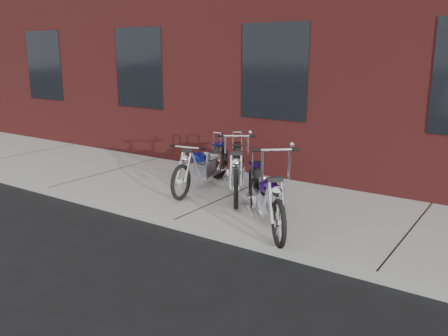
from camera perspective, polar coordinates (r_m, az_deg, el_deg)
The scene contains 5 objects.
ground at distance 7.15m, azimuth -6.02°, elevation -7.35°, with size 120.00×120.00×0.00m, color black.
sidewalk at distance 8.26m, azimuth 0.70°, elevation -3.78°, with size 22.00×3.00×0.15m, color #A5A3A0.
chopper_purple at distance 6.79m, azimuth 5.01°, elevation -3.60°, with size 1.53×1.72×1.24m.
chopper_blue at distance 8.58m, azimuth -2.56°, elevation 0.09°, with size 0.59×2.12×0.93m.
chopper_third at distance 8.25m, azimuth 1.56°, elevation -0.33°, with size 1.28×1.96×1.14m.
Camera 1 is at (4.34, -5.06, 2.59)m, focal length 38.00 mm.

